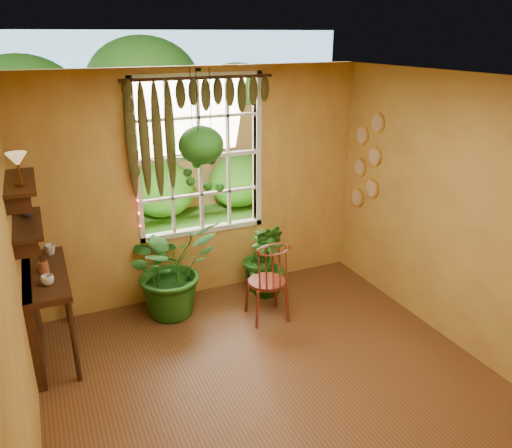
{
  "coord_description": "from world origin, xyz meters",
  "views": [
    {
      "loc": [
        -1.7,
        -3.11,
        3.02
      ],
      "look_at": [
        0.2,
        1.15,
        1.24
      ],
      "focal_mm": 35.0,
      "sensor_mm": 36.0,
      "label": 1
    }
  ],
  "objects_px": {
    "hanging_basket": "(201,147)",
    "windsor_chair": "(268,292)",
    "potted_plant_left": "(172,268)",
    "potted_plant_mid": "(262,257)",
    "counter_ledge": "(38,307)"
  },
  "relations": [
    {
      "from": "potted_plant_mid",
      "to": "windsor_chair",
      "type": "bearing_deg",
      "value": -109.49
    },
    {
      "from": "counter_ledge",
      "to": "windsor_chair",
      "type": "distance_m",
      "value": 2.36
    },
    {
      "from": "counter_ledge",
      "to": "potted_plant_mid",
      "type": "xyz_separation_m",
      "value": [
        2.56,
        0.36,
        -0.11
      ]
    },
    {
      "from": "counter_ledge",
      "to": "potted_plant_mid",
      "type": "relative_size",
      "value": 1.35
    },
    {
      "from": "potted_plant_left",
      "to": "potted_plant_mid",
      "type": "relative_size",
      "value": 1.27
    },
    {
      "from": "windsor_chair",
      "to": "hanging_basket",
      "type": "relative_size",
      "value": 0.84
    },
    {
      "from": "potted_plant_left",
      "to": "potted_plant_mid",
      "type": "bearing_deg",
      "value": 4.05
    },
    {
      "from": "windsor_chair",
      "to": "hanging_basket",
      "type": "xyz_separation_m",
      "value": [
        -0.51,
        0.64,
        1.56
      ]
    },
    {
      "from": "windsor_chair",
      "to": "potted_plant_left",
      "type": "relative_size",
      "value": 0.99
    },
    {
      "from": "counter_ledge",
      "to": "windsor_chair",
      "type": "bearing_deg",
      "value": -6.76
    },
    {
      "from": "windsor_chair",
      "to": "potted_plant_left",
      "type": "bearing_deg",
      "value": 153.78
    },
    {
      "from": "potted_plant_left",
      "to": "hanging_basket",
      "type": "distance_m",
      "value": 1.38
    },
    {
      "from": "counter_ledge",
      "to": "potted_plant_left",
      "type": "bearing_deg",
      "value": 11.32
    },
    {
      "from": "potted_plant_mid",
      "to": "counter_ledge",
      "type": "bearing_deg",
      "value": -171.95
    },
    {
      "from": "hanging_basket",
      "to": "windsor_chair",
      "type": "bearing_deg",
      "value": -51.46
    }
  ]
}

